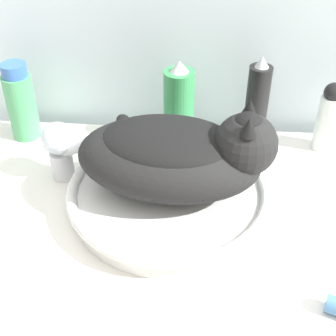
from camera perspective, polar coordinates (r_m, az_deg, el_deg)
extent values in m
cylinder|color=silver|center=(0.84, 0.07, -3.62)|extent=(0.34, 0.34, 0.04)
torus|color=silver|center=(0.83, 0.07, -2.67)|extent=(0.36, 0.36, 0.02)
ellipsoid|color=black|center=(0.79, 0.08, 1.21)|extent=(0.33, 0.22, 0.12)
ellipsoid|color=black|center=(0.77, 0.08, 3.18)|extent=(0.25, 0.17, 0.05)
sphere|color=black|center=(0.76, 9.47, 2.85)|extent=(0.10, 0.10, 0.10)
sphere|color=black|center=(0.74, 9.69, 4.65)|extent=(0.06, 0.06, 0.06)
cone|color=black|center=(0.71, 9.83, 4.97)|extent=(0.03, 0.03, 0.03)
cone|color=black|center=(0.75, 9.92, 7.25)|extent=(0.03, 0.03, 0.03)
cylinder|color=black|center=(0.90, -5.97, 2.69)|extent=(0.04, 0.19, 0.03)
cylinder|color=silver|center=(0.92, -12.76, 0.44)|extent=(0.04, 0.04, 0.06)
cylinder|color=silver|center=(0.87, -10.46, 2.74)|extent=(0.12, 0.06, 0.08)
sphere|color=silver|center=(0.89, -13.29, 3.52)|extent=(0.06, 0.06, 0.06)
cylinder|color=#4CA366|center=(1.05, -17.39, 7.12)|extent=(0.06, 0.06, 0.14)
cylinder|color=#3866AD|center=(1.01, -18.29, 11.27)|extent=(0.05, 0.05, 0.03)
cylinder|color=black|center=(0.98, 10.70, 7.22)|extent=(0.05, 0.05, 0.18)
cone|color=#B7B7BC|center=(0.93, 11.42, 12.59)|extent=(0.03, 0.03, 0.02)
cylinder|color=#338C4C|center=(0.97, 1.32, 7.30)|extent=(0.06, 0.06, 0.16)
cone|color=#B7B7BC|center=(0.93, 1.40, 12.29)|extent=(0.04, 0.04, 0.02)
cylinder|color=silver|center=(1.02, 18.77, 5.22)|extent=(0.04, 0.04, 0.12)
sphere|color=black|center=(0.99, 19.58, 8.66)|extent=(0.04, 0.04, 0.04)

